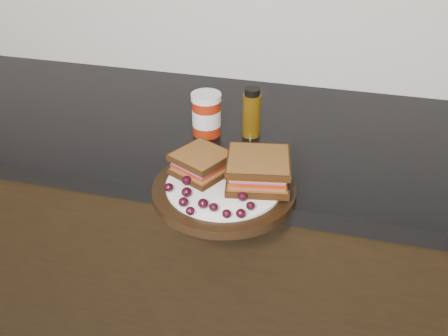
# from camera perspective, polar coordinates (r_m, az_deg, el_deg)

# --- Properties ---
(base_cabinets) EXTENTS (3.96, 0.58, 0.86)m
(base_cabinets) POSITION_cam_1_polar(r_m,az_deg,el_deg) (1.53, -3.68, -10.55)
(base_cabinets) COLOR black
(base_cabinets) RESTS_ON ground_plane
(countertop) EXTENTS (3.98, 0.60, 0.04)m
(countertop) POSITION_cam_1_polar(r_m,az_deg,el_deg) (1.27, -4.38, 4.61)
(countertop) COLOR black
(countertop) RESTS_ON base_cabinets
(plate) EXTENTS (0.28, 0.28, 0.02)m
(plate) POSITION_cam_1_polar(r_m,az_deg,el_deg) (0.97, -0.00, -2.55)
(plate) COLOR black
(plate) RESTS_ON countertop
(sandwich_left) EXTENTS (0.13, 0.13, 0.04)m
(sandwich_left) POSITION_cam_1_polar(r_m,az_deg,el_deg) (0.99, -2.63, 0.53)
(sandwich_left) COLOR brown
(sandwich_left) RESTS_ON plate
(sandwich_right) EXTENTS (0.14, 0.14, 0.05)m
(sandwich_right) POSITION_cam_1_polar(r_m,az_deg,el_deg) (0.96, 3.91, -0.25)
(sandwich_right) COLOR brown
(sandwich_right) RESTS_ON plate
(grape_0) EXTENTS (0.02, 0.02, 0.02)m
(grape_0) POSITION_cam_1_polar(r_m,az_deg,el_deg) (0.95, -6.33, -2.21)
(grape_0) COLOR black
(grape_0) RESTS_ON plate
(grape_1) EXTENTS (0.02, 0.02, 0.02)m
(grape_1) POSITION_cam_1_polar(r_m,az_deg,el_deg) (0.93, -4.30, -2.77)
(grape_1) COLOR black
(grape_1) RESTS_ON plate
(grape_2) EXTENTS (0.02, 0.02, 0.02)m
(grape_2) POSITION_cam_1_polar(r_m,az_deg,el_deg) (0.90, -4.66, -3.89)
(grape_2) COLOR black
(grape_2) RESTS_ON plate
(grape_3) EXTENTS (0.02, 0.02, 0.02)m
(grape_3) POSITION_cam_1_polar(r_m,az_deg,el_deg) (0.88, -3.89, -4.91)
(grape_3) COLOR black
(grape_3) RESTS_ON plate
(grape_4) EXTENTS (0.02, 0.02, 0.02)m
(grape_4) POSITION_cam_1_polar(r_m,az_deg,el_deg) (0.90, -2.41, -4.07)
(grape_4) COLOR black
(grape_4) RESTS_ON plate
(grape_5) EXTENTS (0.02, 0.02, 0.02)m
(grape_5) POSITION_cam_1_polar(r_m,az_deg,el_deg) (0.89, -1.19, -4.49)
(grape_5) COLOR black
(grape_5) RESTS_ON plate
(grape_6) EXTENTS (0.02, 0.02, 0.02)m
(grape_6) POSITION_cam_1_polar(r_m,az_deg,el_deg) (0.87, 0.30, -5.24)
(grape_6) COLOR black
(grape_6) RESTS_ON plate
(grape_7) EXTENTS (0.02, 0.02, 0.02)m
(grape_7) POSITION_cam_1_polar(r_m,az_deg,el_deg) (0.87, 1.93, -5.20)
(grape_7) COLOR black
(grape_7) RESTS_ON plate
(grape_8) EXTENTS (0.02, 0.02, 0.02)m
(grape_8) POSITION_cam_1_polar(r_m,az_deg,el_deg) (0.89, 3.05, -4.33)
(grape_8) COLOR black
(grape_8) RESTS_ON plate
(grape_9) EXTENTS (0.02, 0.02, 0.02)m
(grape_9) POSITION_cam_1_polar(r_m,az_deg,el_deg) (0.92, 2.13, -3.26)
(grape_9) COLOR black
(grape_9) RESTS_ON plate
(grape_10) EXTENTS (0.02, 0.02, 0.02)m
(grape_10) POSITION_cam_1_polar(r_m,az_deg,el_deg) (0.94, 5.34, -2.31)
(grape_10) COLOR black
(grape_10) RESTS_ON plate
(grape_11) EXTENTS (0.02, 0.02, 0.02)m
(grape_11) POSITION_cam_1_polar(r_m,az_deg,el_deg) (0.95, 4.08, -1.86)
(grape_11) COLOR black
(grape_11) RESTS_ON plate
(grape_12) EXTENTS (0.02, 0.02, 0.02)m
(grape_12) POSITION_cam_1_polar(r_m,az_deg,el_deg) (0.96, 5.12, -1.60)
(grape_12) COLOR black
(grape_12) RESTS_ON plate
(grape_13) EXTENTS (0.02, 0.02, 0.01)m
(grape_13) POSITION_cam_1_polar(r_m,az_deg,el_deg) (1.00, 4.28, -0.02)
(grape_13) COLOR black
(grape_13) RESTS_ON plate
(grape_14) EXTENTS (0.02, 0.02, 0.02)m
(grape_14) POSITION_cam_1_polar(r_m,az_deg,el_deg) (1.01, -2.14, 0.52)
(grape_14) COLOR black
(grape_14) RESTS_ON plate
(grape_15) EXTENTS (0.02, 0.02, 0.02)m
(grape_15) POSITION_cam_1_polar(r_m,az_deg,el_deg) (0.99, -2.33, -0.17)
(grape_15) COLOR black
(grape_15) RESTS_ON plate
(grape_16) EXTENTS (0.02, 0.02, 0.02)m
(grape_16) POSITION_cam_1_polar(r_m,az_deg,el_deg) (0.98, -4.30, -0.67)
(grape_16) COLOR black
(grape_16) RESTS_ON plate
(grape_17) EXTENTS (0.02, 0.02, 0.02)m
(grape_17) POSITION_cam_1_polar(r_m,az_deg,el_deg) (0.96, -4.28, -1.43)
(grape_17) COLOR black
(grape_17) RESTS_ON plate
(grape_18) EXTENTS (0.02, 0.02, 0.02)m
(grape_18) POSITION_cam_1_polar(r_m,az_deg,el_deg) (1.01, -2.95, 0.24)
(grape_18) COLOR black
(grape_18) RESTS_ON plate
(grape_19) EXTENTS (0.02, 0.02, 0.02)m
(grape_19) POSITION_cam_1_polar(r_m,az_deg,el_deg) (1.01, -3.00, 0.43)
(grape_19) COLOR black
(grape_19) RESTS_ON plate
(grape_20) EXTENTS (0.02, 0.02, 0.02)m
(grape_20) POSITION_cam_1_polar(r_m,az_deg,el_deg) (0.97, -3.40, -1.15)
(grape_20) COLOR black
(grape_20) RESTS_ON plate
(condiment_jar) EXTENTS (0.08, 0.08, 0.10)m
(condiment_jar) POSITION_cam_1_polar(r_m,az_deg,el_deg) (1.17, -2.02, 6.16)
(condiment_jar) COLOR maroon
(condiment_jar) RESTS_ON countertop
(oil_bottle) EXTENTS (0.06, 0.06, 0.12)m
(oil_bottle) POSITION_cam_1_polar(r_m,az_deg,el_deg) (1.16, 3.18, 6.37)
(oil_bottle) COLOR #4B3107
(oil_bottle) RESTS_ON countertop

